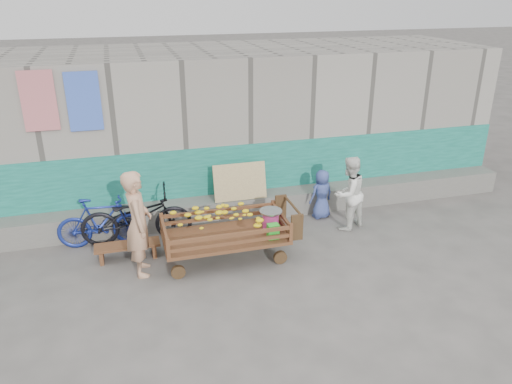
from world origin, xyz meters
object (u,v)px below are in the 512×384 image
object	(u,v)px
child	(322,194)
woman	(349,193)
vendor_man	(138,223)
bicycle_dark	(137,217)
bicycle_blue	(102,222)
banana_cart	(223,226)
bench	(128,248)

from	to	relation	value
child	woman	bearing A→B (deg)	106.08
woman	vendor_man	bearing A→B (deg)	-14.47
bicycle_dark	bicycle_blue	xyz separation A→B (m)	(-0.59, 0.04, -0.05)
vendor_man	bicycle_blue	distance (m)	1.27
vendor_man	bicycle_blue	world-z (taller)	vendor_man
vendor_man	woman	bearing A→B (deg)	-80.45
woman	banana_cart	bearing A→B (deg)	-10.56
banana_cart	woman	xyz separation A→B (m)	(2.47, 0.53, 0.07)
bench	child	xyz separation A→B (m)	(3.69, 0.60, 0.29)
vendor_man	woman	xyz separation A→B (m)	(3.78, 0.55, -0.16)
woman	bicycle_dark	size ratio (longest dim) A/B	0.73
bicycle_blue	vendor_man	bearing A→B (deg)	-145.78
vendor_man	bicycle_blue	xyz separation A→B (m)	(-0.59, 1.06, -0.40)
child	bicycle_blue	bearing A→B (deg)	-11.27
banana_cart	bench	world-z (taller)	banana_cart
bench	bicycle_dark	bearing A→B (deg)	68.67
child	bicycle_dark	bearing A→B (deg)	-10.57
woman	child	bearing A→B (deg)	-84.77
vendor_man	bicycle_dark	distance (m)	1.08
banana_cart	bench	size ratio (longest dim) A/B	2.06
child	bicycle_blue	size ratio (longest dim) A/B	0.65
vendor_man	bicycle_dark	xyz separation A→B (m)	(0.00, 1.02, -0.35)
child	bench	bearing A→B (deg)	-2.66
vendor_man	child	world-z (taller)	vendor_man
woman	bench	bearing A→B (deg)	-22.03
woman	bicycle_blue	world-z (taller)	woman
bench	vendor_man	size ratio (longest dim) A/B	0.62
child	bicycle_blue	distance (m)	4.08
bicycle_dark	bicycle_blue	bearing A→B (deg)	90.62
bicycle_dark	banana_cart	bearing A→B (deg)	-123.36
banana_cart	bicycle_dark	size ratio (longest dim) A/B	1.15
banana_cart	child	world-z (taller)	child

